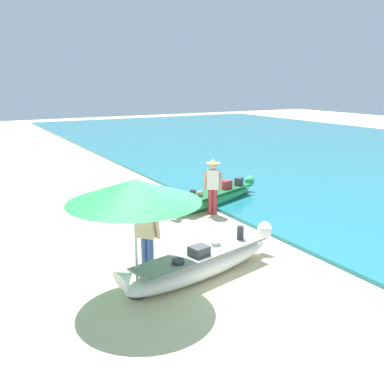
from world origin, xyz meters
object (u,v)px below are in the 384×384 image
patio_umbrella_large (134,191)px  person_vendor_hatted (213,183)px  person_tourist_customer (147,232)px  boat_white_foreground (203,263)px  boat_green_midground (216,197)px

patio_umbrella_large → person_vendor_hatted: bearing=43.0°
person_tourist_customer → patio_umbrella_large: 1.55m
person_vendor_hatted → person_tourist_customer: size_ratio=1.06×
person_vendor_hatted → patio_umbrella_large: patio_umbrella_large is taller
boat_white_foreground → patio_umbrella_large: 2.28m
boat_white_foreground → person_vendor_hatted: (2.49, 3.60, 0.67)m
boat_green_midground → boat_white_foreground: bearing=-125.2°
boat_white_foreground → boat_green_midground: size_ratio=1.03×
boat_white_foreground → person_tourist_customer: (-0.89, 0.77, 0.59)m
patio_umbrella_large → person_tourist_customer: bearing=55.5°
person_tourist_customer → patio_umbrella_large: size_ratio=0.66×
boat_green_midground → patio_umbrella_large: (-4.59, -4.49, 1.76)m
boat_white_foreground → boat_green_midground: 5.36m
boat_green_midground → person_vendor_hatted: (-0.60, -0.78, 0.71)m
boat_white_foreground → person_tourist_customer: bearing=139.5°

